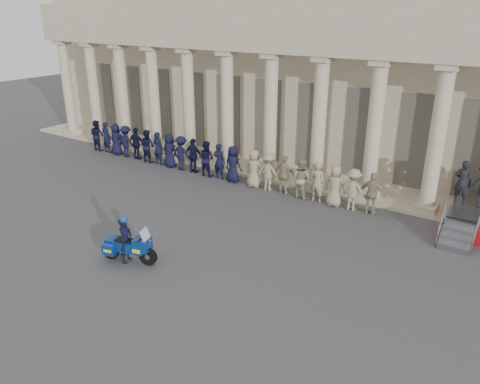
% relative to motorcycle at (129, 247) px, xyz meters
% --- Properties ---
extents(ground, '(90.00, 90.00, 0.00)m').
position_rel_motorcycle_xyz_m(ground, '(1.06, 1.94, -0.59)').
color(ground, '#3F3F41').
rests_on(ground, ground).
extents(building, '(40.00, 12.50, 9.00)m').
position_rel_motorcycle_xyz_m(building, '(1.06, 16.68, 3.94)').
color(building, '#BCAB8D').
rests_on(building, ground).
extents(officer_rank, '(18.34, 0.71, 1.88)m').
position_rel_motorcycle_xyz_m(officer_rank, '(-3.03, 8.61, 0.35)').
color(officer_rank, black).
rests_on(officer_rank, ground).
extents(motorcycle, '(2.06, 1.12, 1.35)m').
position_rel_motorcycle_xyz_m(motorcycle, '(0.00, 0.00, 0.00)').
color(motorcycle, black).
rests_on(motorcycle, ground).
extents(rider, '(0.55, 0.69, 1.75)m').
position_rel_motorcycle_xyz_m(rider, '(-0.11, -0.04, 0.28)').
color(rider, black).
rests_on(rider, ground).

